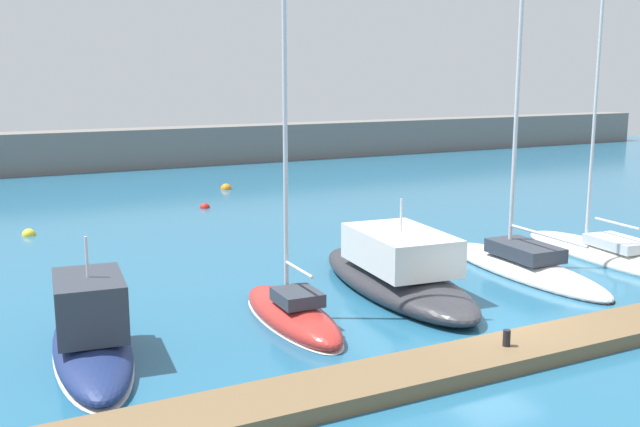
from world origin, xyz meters
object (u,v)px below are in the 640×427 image
sailboat_red_second (292,311)px  motorboat_charcoal_third (396,271)px  mooring_buoy_orange (226,189)px  sailboat_ivory_fifth (607,252)px  mooring_buoy_red (205,208)px  mooring_buoy_yellow (29,235)px  sailboat_white_fourth (523,266)px  motorboat_navy_nearest (91,333)px  dock_bollard (507,338)px

sailboat_red_second → motorboat_charcoal_third: sailboat_red_second is taller
sailboat_red_second → mooring_buoy_orange: 26.60m
motorboat_charcoal_third → sailboat_ivory_fifth: (10.16, -0.14, -0.41)m
motorboat_charcoal_third → mooring_buoy_red: bearing=7.9°
sailboat_red_second → mooring_buoy_yellow: sailboat_red_second is taller
sailboat_ivory_fifth → mooring_buoy_red: sailboat_ivory_fifth is taller
sailboat_white_fourth → mooring_buoy_orange: bearing=9.6°
motorboat_charcoal_third → sailboat_ivory_fifth: sailboat_ivory_fifth is taller
motorboat_charcoal_third → sailboat_white_fourth: size_ratio=0.69×
motorboat_navy_nearest → mooring_buoy_yellow: motorboat_navy_nearest is taller
dock_bollard → motorboat_navy_nearest: bearing=151.1°
mooring_buoy_orange → dock_bollard: 31.13m
motorboat_navy_nearest → sailboat_ivory_fifth: sailboat_ivory_fifth is taller
dock_bollard → mooring_buoy_orange: bearing=83.5°
sailboat_red_second → dock_bollard: 6.51m
motorboat_charcoal_third → dock_bollard: 6.72m
sailboat_ivory_fifth → mooring_buoy_yellow: (-20.51, 15.49, -0.29)m
mooring_buoy_orange → mooring_buoy_yellow: bearing=-145.6°
motorboat_charcoal_third → sailboat_white_fourth: sailboat_white_fourth is taller
sailboat_ivory_fifth → mooring_buoy_orange: size_ratio=27.66×
dock_bollard → mooring_buoy_yellow: bearing=113.3°
motorboat_navy_nearest → mooring_buoy_yellow: (0.18, 16.69, -0.63)m
mooring_buoy_orange → mooring_buoy_red: 6.80m
motorboat_navy_nearest → dock_bollard: (9.64, -5.31, -0.02)m
mooring_buoy_red → dock_bollard: dock_bollard is taller
sailboat_white_fourth → sailboat_ivory_fifth: (4.56, 0.07, 0.03)m
motorboat_navy_nearest → motorboat_charcoal_third: 10.61m
sailboat_white_fourth → mooring_buoy_yellow: 22.28m
motorboat_navy_nearest → dock_bollard: bearing=-112.4°
sailboat_white_fourth → mooring_buoy_red: size_ratio=24.60×
sailboat_red_second → mooring_buoy_red: bearing=-9.0°
sailboat_ivory_fifth → mooring_buoy_yellow: size_ratio=31.68×
sailboat_white_fourth → motorboat_charcoal_third: bearing=90.6°
sailboat_red_second → mooring_buoy_yellow: size_ratio=19.64×
motorboat_charcoal_third → sailboat_ivory_fifth: 10.17m
mooring_buoy_yellow → mooring_buoy_orange: bearing=34.4°
motorboat_navy_nearest → sailboat_ivory_fifth: 20.72m
sailboat_red_second → sailboat_white_fourth: 10.25m
sailboat_ivory_fifth → dock_bollard: sailboat_ivory_fifth is taller
sailboat_red_second → sailboat_white_fourth: (10.19, 1.11, -0.07)m
motorboat_navy_nearest → mooring_buoy_red: (9.77, 19.73, -0.63)m
sailboat_red_second → sailboat_ivory_fifth: (14.76, 1.19, -0.04)m
sailboat_red_second → sailboat_ivory_fifth: size_ratio=0.62×
motorboat_navy_nearest → motorboat_charcoal_third: motorboat_navy_nearest is taller
sailboat_red_second → mooring_buoy_red: 20.08m
mooring_buoy_orange → mooring_buoy_yellow: 15.77m
mooring_buoy_red → mooring_buoy_orange: bearing=59.8°
motorboat_navy_nearest → sailboat_white_fourth: size_ratio=0.54×
sailboat_white_fourth → sailboat_ivory_fifth: sailboat_ivory_fifth is taller
sailboat_red_second → mooring_buoy_red: (3.84, 19.71, -0.33)m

